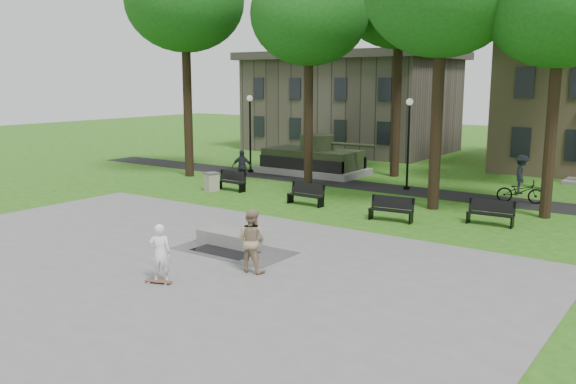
% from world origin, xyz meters
% --- Properties ---
extents(ground, '(120.00, 120.00, 0.00)m').
position_xyz_m(ground, '(0.00, 0.00, 0.00)').
color(ground, '#205C15').
rests_on(ground, ground).
extents(plaza, '(22.00, 16.00, 0.02)m').
position_xyz_m(plaza, '(0.00, -5.00, 0.01)').
color(plaza, gray).
rests_on(plaza, ground).
extents(footpath, '(44.00, 2.60, 0.01)m').
position_xyz_m(footpath, '(0.00, 12.00, 0.01)').
color(footpath, black).
rests_on(footpath, ground).
extents(building_left, '(15.00, 10.00, 7.20)m').
position_xyz_m(building_left, '(-11.00, 26.50, 3.60)').
color(building_left, '#4C443D').
rests_on(building_left, ground).
extents(tree_0, '(6.80, 6.80, 12.97)m').
position_xyz_m(tree_0, '(-12.00, 9.00, 10.03)').
color(tree_0, black).
rests_on(tree_0, ground).
extents(tree_1, '(6.20, 6.20, 11.63)m').
position_xyz_m(tree_1, '(-4.50, 10.50, 8.95)').
color(tree_1, black).
rests_on(tree_1, ground).
extents(tree_3, '(6.00, 6.00, 11.19)m').
position_xyz_m(tree_3, '(8.00, 9.50, 8.60)').
color(tree_3, black).
rests_on(tree_3, ground).
extents(lamp_left, '(0.36, 0.36, 4.73)m').
position_xyz_m(lamp_left, '(-10.00, 12.30, 2.79)').
color(lamp_left, black).
rests_on(lamp_left, ground).
extents(lamp_mid, '(0.36, 0.36, 4.73)m').
position_xyz_m(lamp_mid, '(0.50, 12.30, 2.79)').
color(lamp_mid, black).
rests_on(lamp_mid, ground).
extents(tank_monument, '(7.45, 3.40, 2.40)m').
position_xyz_m(tank_monument, '(-6.46, 14.00, 0.86)').
color(tank_monument, gray).
rests_on(tank_monument, ground).
extents(puddle, '(2.20, 1.20, 0.00)m').
position_xyz_m(puddle, '(0.52, -2.08, 0.02)').
color(puddle, black).
rests_on(puddle, plaza).
extents(concrete_block, '(2.21, 1.01, 0.45)m').
position_xyz_m(concrete_block, '(0.02, -1.29, 0.24)').
color(concrete_block, gray).
rests_on(concrete_block, plaza).
extents(skateboard, '(0.80, 0.45, 0.07)m').
position_xyz_m(skateboard, '(1.17, -5.65, 0.06)').
color(skateboard, brown).
rests_on(skateboard, plaza).
extents(skateboarder, '(0.73, 0.71, 1.69)m').
position_xyz_m(skateboarder, '(1.14, -5.53, 0.87)').
color(skateboarder, white).
rests_on(skateboarder, plaza).
extents(friend_watching, '(0.99, 0.81, 1.91)m').
position_xyz_m(friend_watching, '(2.62, -3.27, 0.98)').
color(friend_watching, tan).
rests_on(friend_watching, plaza).
extents(pedestrian_walker, '(1.22, 0.89, 1.92)m').
position_xyz_m(pedestrian_walker, '(-7.50, 8.46, 0.96)').
color(pedestrian_walker, '#20222B').
rests_on(pedestrian_walker, ground).
extents(cyclist, '(2.20, 1.32, 2.27)m').
position_xyz_m(cyclist, '(6.30, 12.09, 0.93)').
color(cyclist, black).
rests_on(cyclist, ground).
extents(park_bench_0, '(1.83, 0.64, 1.00)m').
position_xyz_m(park_bench_0, '(-6.83, 6.80, 0.52)').
color(park_bench_0, black).
rests_on(park_bench_0, ground).
extents(park_bench_1, '(1.81, 0.56, 1.00)m').
position_xyz_m(park_bench_1, '(-1.57, 5.95, 0.52)').
color(park_bench_1, black).
rests_on(park_bench_1, ground).
extents(park_bench_2, '(1.84, 0.74, 1.00)m').
position_xyz_m(park_bench_2, '(3.05, 5.28, 0.52)').
color(park_bench_2, black).
rests_on(park_bench_2, ground).
extents(park_bench_3, '(1.82, 0.63, 1.00)m').
position_xyz_m(park_bench_3, '(6.56, 6.90, 0.52)').
color(park_bench_3, black).
rests_on(park_bench_3, ground).
extents(trash_bin, '(0.84, 0.84, 0.96)m').
position_xyz_m(trash_bin, '(-7.55, 6.06, 0.49)').
color(trash_bin, '#A69D89').
rests_on(trash_bin, ground).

